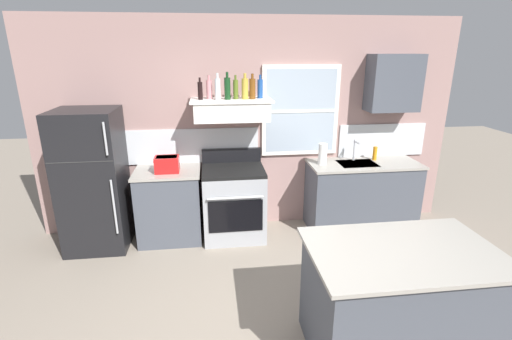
{
  "coord_description": "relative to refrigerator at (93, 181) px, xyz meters",
  "views": [
    {
      "loc": [
        -0.51,
        -2.44,
        2.31
      ],
      "look_at": [
        -0.05,
        1.2,
        1.1
      ],
      "focal_mm": 25.88,
      "sensor_mm": 36.0,
      "label": 1
    }
  ],
  "objects": [
    {
      "name": "stove_range",
      "position": [
        1.65,
        0.02,
        -0.37
      ],
      "size": [
        0.76,
        0.69,
        1.09
      ],
      "color": "#9EA0A5",
      "rests_on": "ground_plane"
    },
    {
      "name": "bottle_rose_pink",
      "position": [
        1.4,
        0.15,
        1.02
      ],
      "size": [
        0.07,
        0.07,
        0.27
      ],
      "color": "#C67F84",
      "rests_on": "range_hood_shelf"
    },
    {
      "name": "kitchen_island",
      "position": [
        2.77,
        -2.06,
        -0.38
      ],
      "size": [
        1.4,
        0.9,
        0.91
      ],
      "color": "#474C56",
      "rests_on": "ground_plane"
    },
    {
      "name": "bottle_blue_liqueur",
      "position": [
        2.0,
        0.15,
        1.03
      ],
      "size": [
        0.07,
        0.07,
        0.27
      ],
      "color": "#1E478C",
      "rests_on": "range_hood_shelf"
    },
    {
      "name": "bottle_balsamic_dark",
      "position": [
        1.29,
        0.1,
        1.02
      ],
      "size": [
        0.06,
        0.06,
        0.25
      ],
      "color": "black",
      "rests_on": "range_hood_shelf"
    },
    {
      "name": "paper_towel_roll",
      "position": [
        2.79,
        0.06,
        0.21
      ],
      "size": [
        0.11,
        0.11,
        0.27
      ],
      "primitive_type": "cylinder",
      "color": "white",
      "rests_on": "counter_right_with_sink"
    },
    {
      "name": "counter_right_with_sink",
      "position": [
        3.35,
        0.06,
        -0.38
      ],
      "size": [
        1.43,
        0.63,
        0.91
      ],
      "color": "#474C56",
      "rests_on": "ground_plane"
    },
    {
      "name": "upper_cabinet_right",
      "position": [
        3.7,
        0.2,
        1.06
      ],
      "size": [
        0.64,
        0.32,
        0.7
      ],
      "color": "#474C56"
    },
    {
      "name": "ground_plane",
      "position": [
        1.9,
        -1.84,
        -0.84
      ],
      "size": [
        16.0,
        16.0,
        0.0
      ],
      "primitive_type": "plane",
      "color": "gray"
    },
    {
      "name": "counter_left_of_stove",
      "position": [
        0.85,
        0.06,
        -0.38
      ],
      "size": [
        0.79,
        0.63,
        0.91
      ],
      "color": "#474C56",
      "rests_on": "ground_plane"
    },
    {
      "name": "back_wall",
      "position": [
        1.93,
        0.39,
        0.52
      ],
      "size": [
        5.4,
        0.11,
        2.7
      ],
      "color": "gray",
      "rests_on": "ground_plane"
    },
    {
      "name": "range_hood_shelf",
      "position": [
        1.65,
        0.12,
        0.79
      ],
      "size": [
        0.96,
        0.52,
        0.24
      ],
      "color": "white"
    },
    {
      "name": "refrigerator",
      "position": [
        0.0,
        0.0,
        0.0
      ],
      "size": [
        0.7,
        0.72,
        1.67
      ],
      "color": "black",
      "rests_on": "ground_plane"
    },
    {
      "name": "bottle_olive_oil_square",
      "position": [
        1.7,
        0.11,
        1.03
      ],
      "size": [
        0.06,
        0.06,
        0.28
      ],
      "color": "#4C601E",
      "rests_on": "range_hood_shelf"
    },
    {
      "name": "bottle_champagne_gold_foil",
      "position": [
        1.81,
        0.09,
        1.03
      ],
      "size": [
        0.08,
        0.08,
        0.3
      ],
      "color": "#B29333",
      "rests_on": "range_hood_shelf"
    },
    {
      "name": "bottle_amber_wine",
      "position": [
        1.9,
        0.09,
        1.03
      ],
      "size": [
        0.07,
        0.07,
        0.29
      ],
      "color": "brown",
      "rests_on": "range_hood_shelf"
    },
    {
      "name": "sink_faucet",
      "position": [
        3.25,
        0.16,
        0.25
      ],
      "size": [
        0.03,
        0.17,
        0.28
      ],
      "color": "silver",
      "rests_on": "counter_right_with_sink"
    },
    {
      "name": "dish_soap_bottle",
      "position": [
        3.53,
        0.16,
        0.16
      ],
      "size": [
        0.06,
        0.06,
        0.18
      ],
      "primitive_type": "cylinder",
      "color": "orange",
      "rests_on": "counter_right_with_sink"
    },
    {
      "name": "bottle_clear_tall",
      "position": [
        1.49,
        0.06,
        1.04
      ],
      "size": [
        0.06,
        0.06,
        0.3
      ],
      "color": "silver",
      "rests_on": "range_hood_shelf"
    },
    {
      "name": "bottle_dark_green_wine",
      "position": [
        1.61,
        0.08,
        1.04
      ],
      "size": [
        0.07,
        0.07,
        0.31
      ],
      "color": "#143819",
      "rests_on": "range_hood_shelf"
    },
    {
      "name": "toaster",
      "position": [
        0.86,
        -0.01,
        0.17
      ],
      "size": [
        0.3,
        0.2,
        0.19
      ],
      "color": "red",
      "rests_on": "counter_left_of_stove"
    }
  ]
}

